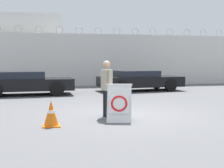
{
  "coord_description": "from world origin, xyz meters",
  "views": [
    {
      "loc": [
        -2.46,
        -9.13,
        1.68
      ],
      "look_at": [
        -0.1,
        1.2,
        0.86
      ],
      "focal_mm": 50.0,
      "sensor_mm": 36.0,
      "label": 1
    }
  ],
  "objects_px": {
    "barricade_sign": "(119,103)",
    "security_guard": "(107,86)",
    "traffic_cone_near": "(51,114)",
    "parked_car_front_coupe": "(26,83)",
    "parked_car_rear_sedan": "(139,80)"
  },
  "relations": [
    {
      "from": "traffic_cone_near",
      "to": "parked_car_front_coupe",
      "type": "bearing_deg",
      "value": 97.24
    },
    {
      "from": "barricade_sign",
      "to": "parked_car_rear_sedan",
      "type": "bearing_deg",
      "value": 84.98
    },
    {
      "from": "barricade_sign",
      "to": "security_guard",
      "type": "bearing_deg",
      "value": 122.8
    },
    {
      "from": "traffic_cone_near",
      "to": "parked_car_rear_sedan",
      "type": "xyz_separation_m",
      "value": [
        5.03,
        8.31,
        0.25
      ]
    },
    {
      "from": "traffic_cone_near",
      "to": "parked_car_front_coupe",
      "type": "relative_size",
      "value": 0.15
    },
    {
      "from": "security_guard",
      "to": "traffic_cone_near",
      "type": "distance_m",
      "value": 2.02
    },
    {
      "from": "barricade_sign",
      "to": "security_guard",
      "type": "distance_m",
      "value": 0.84
    },
    {
      "from": "barricade_sign",
      "to": "security_guard",
      "type": "relative_size",
      "value": 0.62
    },
    {
      "from": "traffic_cone_near",
      "to": "parked_car_front_coupe",
      "type": "xyz_separation_m",
      "value": [
        -0.96,
        7.54,
        0.27
      ]
    },
    {
      "from": "barricade_sign",
      "to": "security_guard",
      "type": "xyz_separation_m",
      "value": [
        -0.21,
        0.71,
        0.4
      ]
    },
    {
      "from": "barricade_sign",
      "to": "parked_car_front_coupe",
      "type": "height_order",
      "value": "parked_car_front_coupe"
    },
    {
      "from": "parked_car_front_coupe",
      "to": "parked_car_rear_sedan",
      "type": "height_order",
      "value": "parked_car_front_coupe"
    },
    {
      "from": "traffic_cone_near",
      "to": "parked_car_rear_sedan",
      "type": "height_order",
      "value": "parked_car_rear_sedan"
    },
    {
      "from": "barricade_sign",
      "to": "traffic_cone_near",
      "type": "distance_m",
      "value": 1.89
    },
    {
      "from": "barricade_sign",
      "to": "parked_car_rear_sedan",
      "type": "distance_m",
      "value": 8.62
    }
  ]
}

